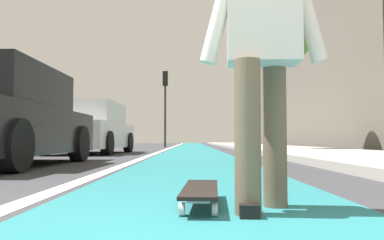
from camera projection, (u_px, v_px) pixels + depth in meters
name	position (u px, v px, depth m)	size (l,w,h in m)	color
ground_plane	(194.00, 154.00, 10.72)	(80.00, 80.00, 0.00)	#38383D
bike_lane_paint	(192.00, 146.00, 24.70)	(56.00, 1.92, 0.00)	#237075
lane_stripe_white	(172.00, 147.00, 20.71)	(52.00, 0.16, 0.01)	silver
sidewalk_curb	(263.00, 147.00, 18.72)	(52.00, 3.20, 0.12)	#9E9B93
building_facade	(301.00, 38.00, 23.04)	(40.00, 1.20, 12.75)	#675E54
skateboard	(201.00, 191.00, 2.33)	(0.85, 0.25, 0.11)	white
skater_person	(262.00, 43.00, 2.22)	(0.45, 0.72, 1.64)	brown
parked_car_mid	(91.00, 129.00, 11.42)	(4.32, 2.00, 1.47)	silver
traffic_light	(165.00, 95.00, 21.73)	(0.33, 0.28, 4.19)	#2D2D2D
street_tree_mid	(282.00, 37.00, 13.04)	(1.99, 1.99, 4.84)	brown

